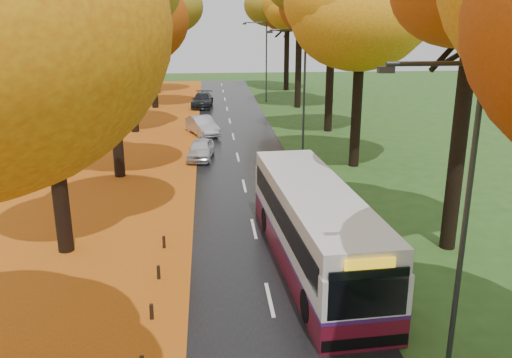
{
  "coord_description": "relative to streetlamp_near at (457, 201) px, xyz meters",
  "views": [
    {
      "loc": [
        -1.84,
        -3.5,
        8.98
      ],
      "look_at": [
        0.0,
        16.96,
        2.6
      ],
      "focal_mm": 38.0,
      "sensor_mm": 36.0,
      "label": 1
    }
  ],
  "objects": [
    {
      "name": "road",
      "position": [
        -3.95,
        17.0,
        -4.69
      ],
      "size": [
        6.5,
        90.0,
        0.04
      ],
      "primitive_type": "cube",
      "color": "black",
      "rests_on": "ground"
    },
    {
      "name": "centre_line",
      "position": [
        -3.95,
        17.0,
        -4.67
      ],
      "size": [
        0.12,
        90.0,
        0.01
      ],
      "primitive_type": "cube",
      "color": "silver",
      "rests_on": "road"
    },
    {
      "name": "leaf_verge",
      "position": [
        -12.95,
        17.0,
        -4.7
      ],
      "size": [
        12.0,
        90.0,
        0.02
      ],
      "primitive_type": "cube",
      "color": "#8E3D0C",
      "rests_on": "ground"
    },
    {
      "name": "leaf_drift",
      "position": [
        -7.0,
        17.0,
        -4.67
      ],
      "size": [
        0.9,
        90.0,
        0.01
      ],
      "primitive_type": "cube",
      "color": "orange",
      "rests_on": "road"
    },
    {
      "name": "trees_left",
      "position": [
        -11.13,
        19.06,
        4.82
      ],
      "size": [
        9.2,
        74.0,
        13.88
      ],
      "color": "black",
      "rests_on": "ground"
    },
    {
      "name": "streetlamp_near",
      "position": [
        0.0,
        0.0,
        0.0
      ],
      "size": [
        2.45,
        0.18,
        8.0
      ],
      "color": "#333538",
      "rests_on": "ground"
    },
    {
      "name": "streetlamp_mid",
      "position": [
        0.0,
        22.0,
        0.0
      ],
      "size": [
        2.45,
        0.18,
        8.0
      ],
      "color": "#333538",
      "rests_on": "ground"
    },
    {
      "name": "streetlamp_far",
      "position": [
        0.0,
        44.0,
        0.0
      ],
      "size": [
        2.45,
        0.18,
        8.0
      ],
      "color": "#333538",
      "rests_on": "ground"
    },
    {
      "name": "bus",
      "position": [
        -2.05,
        6.48,
        -3.14
      ],
      "size": [
        3.3,
        11.29,
        2.93
      ],
      "rotation": [
        0.0,
        0.0,
        0.07
      ],
      "color": "#5A0E1E",
      "rests_on": "road"
    },
    {
      "name": "car_white",
      "position": [
        -6.28,
        21.82,
        -4.05
      ],
      "size": [
        1.92,
        3.82,
        1.25
      ],
      "primitive_type": "imported",
      "rotation": [
        0.0,
        0.0,
        -0.13
      ],
      "color": "silver",
      "rests_on": "road"
    },
    {
      "name": "car_silver",
      "position": [
        -6.22,
        28.89,
        -3.99
      ],
      "size": [
        2.74,
        4.39,
        1.37
      ],
      "primitive_type": "imported",
      "rotation": [
        0.0,
        0.0,
        0.34
      ],
      "color": "#9DA0A4",
      "rests_on": "road"
    },
    {
      "name": "car_dark",
      "position": [
        -6.3,
        41.27,
        -4.0
      ],
      "size": [
        2.32,
        4.77,
        1.34
      ],
      "primitive_type": "imported",
      "rotation": [
        0.0,
        0.0,
        -0.1
      ],
      "color": "black",
      "rests_on": "road"
    }
  ]
}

